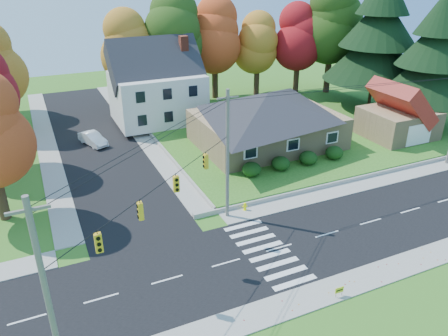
% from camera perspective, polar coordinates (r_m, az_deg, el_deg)
% --- Properties ---
extents(ground, '(120.00, 120.00, 0.00)m').
position_cam_1_polar(ground, '(30.59, 7.20, -10.32)').
color(ground, '#3D7923').
extents(road_main, '(90.00, 8.00, 0.02)m').
position_cam_1_polar(road_main, '(30.58, 7.21, -10.30)').
color(road_main, black).
rests_on(road_main, ground).
extents(road_cross, '(8.00, 44.00, 0.02)m').
position_cam_1_polar(road_cross, '(50.42, -16.51, 3.64)').
color(road_cross, black).
rests_on(road_cross, ground).
extents(sidewalk_north, '(90.00, 2.00, 0.08)m').
position_cam_1_polar(sidewalk_north, '(34.18, 2.86, -5.88)').
color(sidewalk_north, '#9C9A90').
rests_on(sidewalk_north, ground).
extents(sidewalk_south, '(90.00, 2.00, 0.08)m').
position_cam_1_polar(sidewalk_south, '(27.40, 12.81, -15.63)').
color(sidewalk_south, '#9C9A90').
rests_on(sidewalk_south, ground).
extents(lawn, '(30.00, 30.00, 0.50)m').
position_cam_1_polar(lawn, '(52.62, 7.55, 5.67)').
color(lawn, '#3D7923').
rests_on(lawn, ground).
extents(ranch_house, '(14.60, 10.60, 5.40)m').
position_cam_1_polar(ranch_house, '(45.14, 5.64, 6.49)').
color(ranch_house, tan).
rests_on(ranch_house, lawn).
extents(colonial_house, '(10.40, 8.40, 9.60)m').
position_cam_1_polar(colonial_house, '(52.43, -8.72, 10.48)').
color(colonial_house, silver).
rests_on(colonial_house, lawn).
extents(garage, '(7.30, 6.30, 4.60)m').
position_cam_1_polar(garage, '(50.73, 21.91, 6.39)').
color(garage, tan).
rests_on(garage, lawn).
extents(hedge_row, '(10.70, 1.70, 1.27)m').
position_cam_1_polar(hedge_row, '(40.78, 9.21, 0.96)').
color(hedge_row, '#163A10').
rests_on(hedge_row, lawn).
extents(traffic_infrastructure, '(38.10, 10.66, 10.00)m').
position_cam_1_polar(traffic_infrastructure, '(28.89, 6.11, -0.64)').
color(traffic_infrastructure, '#666059').
rests_on(traffic_infrastructure, ground).
extents(tree_lot_0, '(6.72, 6.72, 12.51)m').
position_cam_1_polar(tree_lot_0, '(56.88, -12.80, 15.16)').
color(tree_lot_0, '#3F2A19').
rests_on(tree_lot_0, lawn).
extents(tree_lot_1, '(7.84, 7.84, 14.60)m').
position_cam_1_polar(tree_lot_1, '(57.27, -6.59, 16.98)').
color(tree_lot_1, '#3F2A19').
rests_on(tree_lot_1, lawn).
extents(tree_lot_2, '(7.28, 7.28, 13.56)m').
position_cam_1_polar(tree_lot_2, '(60.40, -1.24, 16.93)').
color(tree_lot_2, '#3F2A19').
rests_on(tree_lot_2, lawn).
extents(tree_lot_3, '(6.16, 6.16, 11.47)m').
position_cam_1_polar(tree_lot_3, '(62.32, 4.43, 15.91)').
color(tree_lot_3, '#3F2A19').
rests_on(tree_lot_3, lawn).
extents(tree_lot_4, '(6.72, 6.72, 12.51)m').
position_cam_1_polar(tree_lot_4, '(64.47, 9.78, 16.53)').
color(tree_lot_4, '#3F2A19').
rests_on(tree_lot_4, lawn).
extents(tree_lot_5, '(8.40, 8.40, 15.64)m').
position_cam_1_polar(tree_lot_5, '(64.94, 14.03, 17.99)').
color(tree_lot_5, '#3F2A19').
rests_on(tree_lot_5, lawn).
extents(conifer_east_a, '(12.80, 12.80, 16.96)m').
position_cam_1_polar(conifer_east_a, '(59.68, 19.54, 15.88)').
color(conifer_east_a, '#3F2A19').
rests_on(conifer_east_a, lawn).
extents(conifer_east_b, '(11.20, 11.20, 14.84)m').
position_cam_1_polar(conifer_east_b, '(55.15, 25.85, 12.99)').
color(conifer_east_b, '#3F2A19').
rests_on(conifer_east_b, lawn).
extents(white_car, '(2.75, 4.30, 1.34)m').
position_cam_1_polar(white_car, '(48.63, -16.75, 3.68)').
color(white_car, silver).
rests_on(white_car, road_cross).
extents(fire_hydrant, '(0.41, 0.32, 0.71)m').
position_cam_1_polar(fire_hydrant, '(34.37, 2.75, -5.10)').
color(fire_hydrant, '#FFFE00').
rests_on(fire_hydrant, ground).
extents(yard_sign, '(0.58, 0.05, 0.72)m').
position_cam_1_polar(yard_sign, '(27.06, 14.84, -15.19)').
color(yard_sign, black).
rests_on(yard_sign, ground).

